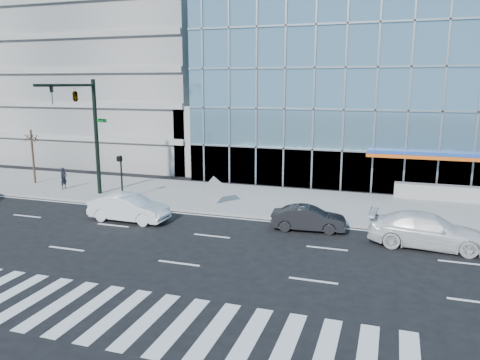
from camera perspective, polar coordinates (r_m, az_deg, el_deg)
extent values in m
plane|color=black|center=(24.76, -3.43, -6.84)|extent=(160.00, 160.00, 0.00)
cube|color=gray|center=(32.01, 1.85, -2.39)|extent=(120.00, 8.00, 0.15)
cube|color=#72A5BE|center=(48.09, 24.95, 10.19)|extent=(42.00, 26.00, 15.00)
cube|color=gray|center=(55.81, -13.14, 13.59)|extent=(24.00, 24.00, 20.00)
cube|color=gray|center=(42.71, -2.07, 5.15)|extent=(6.00, 8.00, 6.00)
cube|color=gray|center=(100.93, -4.90, 20.84)|extent=(14.00, 14.00, 48.00)
cylinder|color=black|center=(34.29, -17.10, 4.97)|extent=(0.28, 0.28, 8.00)
cylinder|color=black|center=(31.84, -20.43, 10.78)|extent=(0.18, 5.60, 0.18)
imported|color=black|center=(30.76, -21.98, 9.54)|extent=(0.18, 0.22, 1.10)
imported|color=black|center=(32.48, -19.47, 9.79)|extent=(0.48, 2.24, 0.90)
cube|color=#0C591E|center=(33.92, -16.59, 6.97)|extent=(0.90, 0.05, 0.25)
cylinder|color=black|center=(32.45, -14.23, 0.30)|extent=(0.12, 0.12, 3.00)
cube|color=black|center=(32.11, -14.49, 2.52)|extent=(0.30, 0.25, 0.35)
cylinder|color=#332319|center=(40.05, -23.92, 2.63)|extent=(0.16, 0.16, 4.20)
ellipsoid|color=#332319|center=(39.85, -24.12, 5.02)|extent=(1.10, 1.10, 0.90)
imported|color=white|center=(24.69, 21.94, -5.74)|extent=(5.78, 2.62, 1.64)
imported|color=white|center=(27.93, -13.39, -3.32)|extent=(4.76, 1.75, 1.56)
imported|color=black|center=(25.75, 8.35, -4.67)|extent=(4.14, 1.81, 1.32)
imported|color=black|center=(37.15, -20.70, 0.21)|extent=(0.45, 0.63, 1.60)
cube|color=gray|center=(30.48, -3.08, -1.20)|extent=(1.81, 0.40, 1.83)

